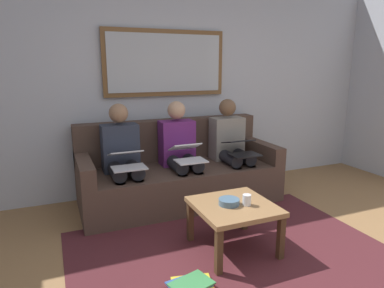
{
  "coord_description": "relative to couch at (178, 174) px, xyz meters",
  "views": [
    {
      "loc": [
        1.29,
        1.4,
        1.52
      ],
      "look_at": [
        0.0,
        -1.7,
        0.75
      ],
      "focal_mm": 32.03,
      "sensor_mm": 36.0,
      "label": 1
    }
  ],
  "objects": [
    {
      "name": "person_left",
      "position": [
        -0.64,
        0.07,
        0.3
      ],
      "size": [
        0.38,
        0.58,
        1.14
      ],
      "color": "gray",
      "rests_on": "couch"
    },
    {
      "name": "laptop_white",
      "position": [
        0.0,
        0.3,
        0.32
      ],
      "size": [
        0.31,
        0.39,
        0.17
      ],
      "color": "white"
    },
    {
      "name": "framed_mirror",
      "position": [
        0.0,
        -0.39,
        1.24
      ],
      "size": [
        1.46,
        0.05,
        0.76
      ],
      "color": "brown"
    },
    {
      "name": "couch",
      "position": [
        0.0,
        0.0,
        0.0
      ],
      "size": [
        2.2,
        0.9,
        0.9
      ],
      "color": "#4C382D",
      "rests_on": "ground_plane"
    },
    {
      "name": "laptop_black",
      "position": [
        -0.64,
        0.31,
        0.32
      ],
      "size": [
        0.32,
        0.38,
        0.16
      ],
      "color": "black"
    },
    {
      "name": "person_right",
      "position": [
        0.64,
        0.07,
        0.3
      ],
      "size": [
        0.38,
        0.58,
        1.14
      ],
      "color": "#2D3342",
      "rests_on": "couch"
    },
    {
      "name": "wall_rear",
      "position": [
        0.0,
        -0.48,
        0.99
      ],
      "size": [
        6.0,
        0.12,
        2.6
      ],
      "primitive_type": "cube",
      "color": "#B7BCC6",
      "rests_on": "ground_plane"
    },
    {
      "name": "coffee_table",
      "position": [
        -0.04,
        1.22,
        0.04
      ],
      "size": [
        0.63,
        0.63,
        0.41
      ],
      "color": "olive",
      "rests_on": "ground_plane"
    },
    {
      "name": "cup",
      "position": [
        -0.13,
        1.27,
        0.14
      ],
      "size": [
        0.07,
        0.07,
        0.09
      ],
      "primitive_type": "cylinder",
      "color": "silver",
      "rests_on": "coffee_table"
    },
    {
      "name": "area_rug",
      "position": [
        0.0,
        1.27,
        -0.31
      ],
      "size": [
        2.6,
        1.8,
        0.01
      ],
      "primitive_type": "cube",
      "color": "#4C1E23",
      "rests_on": "ground_plane"
    },
    {
      "name": "magazine_stack",
      "position": [
        0.49,
        1.58,
        -0.28
      ],
      "size": [
        0.34,
        0.29,
        0.05
      ],
      "color": "red",
      "rests_on": "ground_plane"
    },
    {
      "name": "laptop_silver",
      "position": [
        0.64,
        0.31,
        0.32
      ],
      "size": [
        0.32,
        0.36,
        0.16
      ],
      "color": "silver"
    },
    {
      "name": "person_middle",
      "position": [
        0.0,
        0.07,
        0.3
      ],
      "size": [
        0.38,
        0.58,
        1.14
      ],
      "color": "#66236B",
      "rests_on": "couch"
    },
    {
      "name": "bowl",
      "position": [
        0.0,
        1.21,
        0.12
      ],
      "size": [
        0.17,
        0.17,
        0.05
      ],
      "primitive_type": "cylinder",
      "color": "slate",
      "rests_on": "coffee_table"
    }
  ]
}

